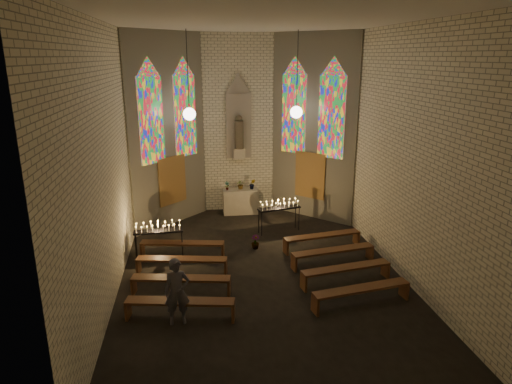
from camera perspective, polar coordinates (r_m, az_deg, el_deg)
The scene contains 18 objects.
floor at distance 13.61m, azimuth 0.58°, elevation -10.16°, with size 12.00×12.00×0.00m, color black.
room at distance 15.67m, azimuth -1.23°, elevation 7.76°, with size 8.22×12.43×7.00m.
altar at distance 18.44m, azimuth -1.94°, elevation -1.16°, with size 1.40×0.60×1.00m, color beige.
flower_vase_left at distance 18.18m, azimuth -3.65°, elevation 0.78°, with size 0.18×0.12×0.35m, color #4C723F.
flower_vase_center at distance 18.31m, azimuth -1.91°, elevation 0.98°, with size 0.35×0.30×0.39m, color #4C723F.
flower_vase_right at distance 18.26m, azimuth -0.46°, elevation 1.00°, with size 0.23×0.19×0.42m, color #4C723F.
aisle_flower_pot at distance 15.17m, azimuth -0.09°, elevation -6.26°, with size 0.26×0.26×0.46m, color #4C723F.
votive_stand_left at distance 14.61m, azimuth -12.12°, elevation -4.50°, with size 1.54×0.43×1.12m.
votive_stand_right at distance 16.34m, azimuth 2.92°, elevation -1.75°, with size 1.60×0.72×1.15m.
pew_left_0 at distance 14.68m, azimuth -9.20°, elevation -6.54°, with size 2.65×0.81×0.50m.
pew_right_0 at distance 15.23m, azimuth 8.28°, elevation -5.61°, with size 2.65×0.81×0.50m.
pew_left_1 at distance 13.58m, azimuth -9.27°, elevation -8.52°, with size 2.65×0.81×0.50m.
pew_right_1 at distance 14.18m, azimuth 9.63°, elevation -7.42°, with size 2.65×0.81×0.50m.
pew_left_2 at distance 12.51m, azimuth -9.36°, elevation -10.85°, with size 2.65×0.81×0.50m.
pew_right_2 at distance 13.15m, azimuth 11.19°, elevation -9.50°, with size 2.65×0.81×0.50m.
pew_left_3 at distance 11.45m, azimuth -9.47°, elevation -13.60°, with size 2.65×0.81×0.50m.
pew_right_3 at distance 12.16m, azimuth 13.05°, elevation -11.92°, with size 2.65×0.81×0.50m.
visitor at distance 11.12m, azimuth -9.84°, elevation -12.18°, with size 0.60×0.39×1.65m, color #4C4A54.
Camera 1 is at (-1.82, -12.01, 6.14)m, focal length 32.00 mm.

